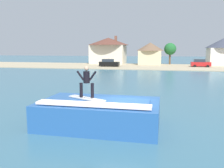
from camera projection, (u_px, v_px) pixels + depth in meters
ground_plane at (127, 126)px, 12.29m from camera, size 260.00×260.00×0.00m
wave_crest at (99, 113)px, 12.22m from camera, size 6.11×3.70×1.50m
surfboard at (87, 98)px, 11.87m from camera, size 2.18×1.40×0.06m
surfer at (87, 80)px, 11.81m from camera, size 1.05×0.32×1.61m
shoreline_bank at (155, 67)px, 54.06m from camera, size 120.00×18.55×0.15m
car_near_shore at (109, 63)px, 53.31m from camera, size 4.44×2.21×1.86m
car_far_shore at (200, 63)px, 52.15m from camera, size 4.14×2.16×1.86m
house_with_chimney at (108, 49)px, 63.88m from camera, size 11.17×11.17×7.54m
house_gabled_white at (223, 50)px, 56.57m from camera, size 8.57×8.57×6.70m
house_small_cottage at (150, 52)px, 60.09m from camera, size 6.99×6.99×5.74m
tree_tall_bare at (170, 49)px, 60.44m from camera, size 3.06×3.06×5.64m
tree_short_bushy at (222, 46)px, 56.91m from camera, size 2.27×2.27×5.98m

